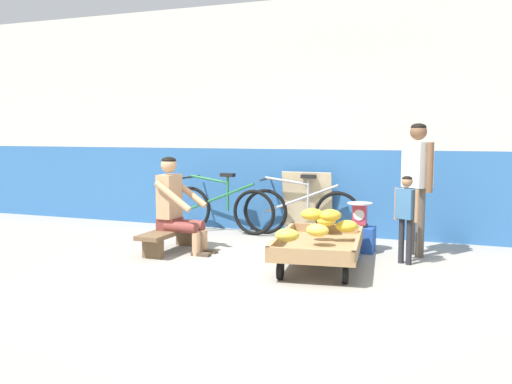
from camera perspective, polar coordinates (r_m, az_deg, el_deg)
ground_plane at (r=5.22m, az=-1.15°, el=-9.62°), size 80.00×80.00×0.00m
back_wall at (r=7.75m, az=6.81°, el=7.68°), size 16.00×0.30×3.25m
banana_cart at (r=5.77m, az=6.61°, el=-5.66°), size 1.01×1.53×0.36m
banana_pile at (r=5.82m, az=6.76°, el=-3.28°), size 0.72×1.24×0.26m
low_bench at (r=6.65m, az=-8.97°, el=-4.46°), size 0.31×1.10×0.27m
vendor_seated at (r=6.55m, az=-8.36°, el=-1.36°), size 0.68×0.48×1.14m
plastic_crate at (r=6.69m, az=10.73°, el=-4.86°), size 0.36×0.28×0.30m
weighing_scale at (r=6.64m, az=10.78°, el=-2.30°), size 0.30×0.30×0.29m
bicycle_near_left at (r=7.80m, az=-3.64°, el=-1.68°), size 1.66×0.48×0.86m
bicycle_far_left at (r=7.53m, az=4.68°, el=-1.97°), size 1.66×0.48×0.86m
sign_board at (r=7.64m, az=5.41°, el=-1.19°), size 0.70×0.20×0.89m
customer_adult at (r=6.51m, az=16.49°, el=1.81°), size 0.37×0.37×1.53m
customer_child at (r=6.10m, az=15.43°, el=-1.81°), size 0.27×0.21×0.96m
shopping_bag at (r=6.32m, az=9.91°, el=-5.78°), size 0.18×0.12×0.24m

